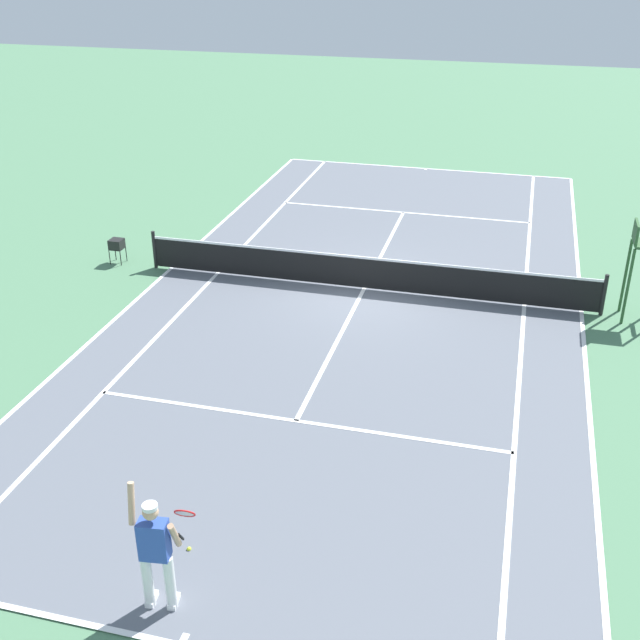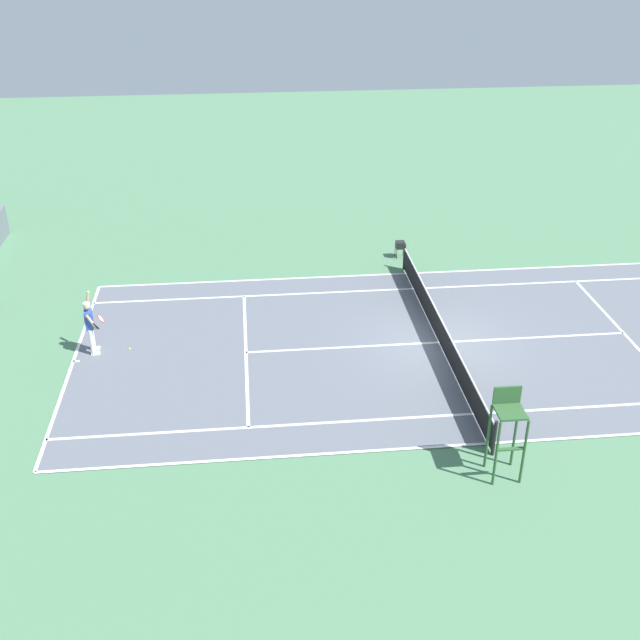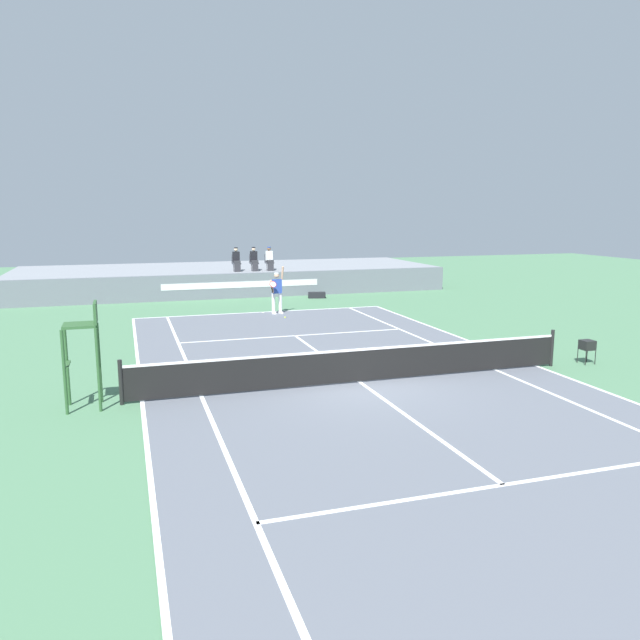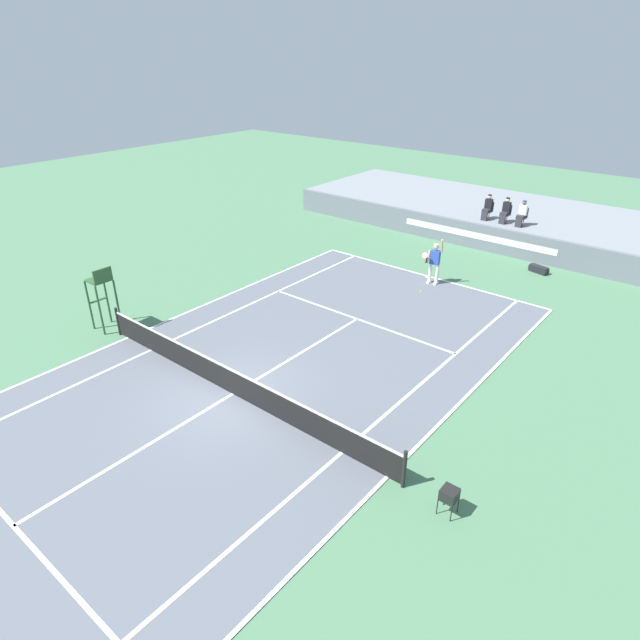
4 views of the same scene
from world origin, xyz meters
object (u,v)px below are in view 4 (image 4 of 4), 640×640
spectator_seated_2 (522,214)px  umpire_chair (102,290)px  spectator_seated_0 (488,208)px  spectator_seated_1 (506,211)px  equipment_bag (539,269)px  tennis_ball (421,291)px  ball_hopper (449,494)px  tennis_player (434,262)px

spectator_seated_2 → umpire_chair: size_ratio=0.52×
spectator_seated_0 → spectator_seated_1: (0.95, 0.00, 0.00)m
spectator_seated_1 → equipment_bag: bearing=-39.4°
tennis_ball → ball_hopper: size_ratio=0.10×
tennis_ball → ball_hopper: (6.52, -10.25, 0.54)m
spectator_seated_1 → tennis_player: bearing=-93.2°
equipment_bag → tennis_ball: bearing=-119.9°
spectator_seated_2 → tennis_player: 6.70m
spectator_seated_0 → tennis_player: spectator_seated_0 is taller
umpire_chair → equipment_bag: (10.36, 15.54, -1.40)m
ball_hopper → umpire_chair: bearing=179.7°
umpire_chair → ball_hopper: umpire_chair is taller
tennis_ball → equipment_bag: bearing=60.1°
equipment_bag → ball_hopper: size_ratio=1.36×
spectator_seated_0 → ball_hopper: (7.19, -17.90, -1.33)m
tennis_player → ball_hopper: bearing=-59.9°
spectator_seated_0 → spectator_seated_2: bearing=0.0°
spectator_seated_1 → spectator_seated_2: (0.84, 0.00, 0.00)m
ball_hopper → tennis_player: bearing=120.1°
tennis_player → umpire_chair: size_ratio=0.85×
umpire_chair → spectator_seated_2: bearing=64.8°
spectator_seated_1 → ball_hopper: bearing=-70.8°
spectator_seated_0 → tennis_player: 6.62m
spectator_seated_1 → equipment_bag: spectator_seated_1 is taller
spectator_seated_1 → tennis_ball: bearing=-92.2°
tennis_ball → spectator_seated_0: bearing=94.9°
spectator_seated_2 → equipment_bag: (1.95, -2.29, -1.74)m
spectator_seated_0 → tennis_ball: spectator_seated_0 is taller
spectator_seated_2 → tennis_player: bearing=-100.4°
tennis_player → tennis_ball: bearing=-86.2°
ball_hopper → equipment_bag: bearing=102.5°
spectator_seated_0 → spectator_seated_2: size_ratio=1.00×
spectator_seated_1 → spectator_seated_2: same height
spectator_seated_2 → equipment_bag: spectator_seated_2 is taller
tennis_player → spectator_seated_2: bearing=79.6°
spectator_seated_0 → umpire_chair: size_ratio=0.52×
spectator_seated_2 → tennis_ball: bearing=-98.4°
equipment_bag → spectator_seated_2: bearing=130.4°
ball_hopper → spectator_seated_1: bearing=109.2°
spectator_seated_0 → ball_hopper: spectator_seated_0 is taller
umpire_chair → ball_hopper: 13.84m
spectator_seated_2 → equipment_bag: size_ratio=1.33×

